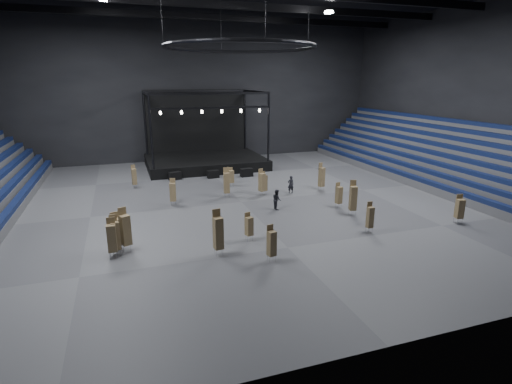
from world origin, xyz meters
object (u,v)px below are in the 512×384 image
object	(u,v)px
chair_stack_0	(353,198)
chair_stack_14	(262,182)
chair_stack_7	(460,208)
chair_stack_13	(264,183)
chair_stack_17	(125,229)
flight_case_left	(175,176)
flight_case_right	(247,172)
chair_stack_9	(227,182)
man_center	(291,185)
chair_stack_3	(322,177)
crew_member	(277,199)
stage	(204,154)
chair_stack_2	(134,176)
chair_stack_11	(173,191)
chair_stack_5	(249,226)
chair_stack_10	(116,231)
chair_stack_12	(112,237)
flight_case_mid	(213,174)
chair_stack_15	(339,195)
chair_stack_1	(218,232)
chair_stack_8	(115,235)
chair_stack_16	(370,217)
chair_stack_4	(231,176)
chair_stack_6	(272,243)

from	to	relation	value
chair_stack_0	chair_stack_14	size ratio (longest dim) A/B	1.13
chair_stack_7	chair_stack_13	world-z (taller)	chair_stack_7
chair_stack_17	flight_case_left	bearing A→B (deg)	48.41
chair_stack_7	flight_case_right	bearing A→B (deg)	132.35
chair_stack_9	man_center	bearing A→B (deg)	-2.18
chair_stack_9	chair_stack_3	bearing A→B (deg)	-0.57
chair_stack_9	crew_member	world-z (taller)	chair_stack_9
stage	chair_stack_7	world-z (taller)	stage
chair_stack_2	chair_stack_11	world-z (taller)	chair_stack_11
chair_stack_5	chair_stack_10	distance (m)	8.50
man_center	crew_member	bearing A→B (deg)	55.19
chair_stack_0	chair_stack_10	distance (m)	17.90
chair_stack_13	chair_stack_14	bearing A→B (deg)	-163.63
chair_stack_2	chair_stack_12	size ratio (longest dim) A/B	0.92
flight_case_mid	chair_stack_11	bearing A→B (deg)	-122.45
chair_stack_10	chair_stack_15	distance (m)	18.06
flight_case_left	chair_stack_1	world-z (taller)	chair_stack_1
chair_stack_2	stage	bearing A→B (deg)	32.53
chair_stack_13	man_center	bearing A→B (deg)	-28.54
chair_stack_8	man_center	xyz separation A→B (m)	(15.79, 9.41, -0.51)
chair_stack_14	chair_stack_15	size ratio (longest dim) A/B	1.16
chair_stack_10	man_center	xyz separation A→B (m)	(15.72, 8.60, -0.48)
chair_stack_16	man_center	world-z (taller)	chair_stack_16
chair_stack_7	chair_stack_12	size ratio (longest dim) A/B	0.88
flight_case_left	chair_stack_16	distance (m)	22.76
chair_stack_10	chair_stack_8	bearing A→B (deg)	-113.39
chair_stack_4	chair_stack_6	distance (m)	17.63
chair_stack_0	chair_stack_4	bearing A→B (deg)	133.78
chair_stack_9	chair_stack_2	bearing A→B (deg)	146.04
chair_stack_2	chair_stack_6	distance (m)	21.20
flight_case_left	chair_stack_9	bearing A→B (deg)	-65.99
chair_stack_8	chair_stack_12	world-z (taller)	chair_stack_8
chair_stack_9	chair_stack_13	bearing A→B (deg)	-0.30
chair_stack_11	crew_member	distance (m)	8.95
chair_stack_0	chair_stack_14	distance (m)	9.09
chair_stack_2	chair_stack_17	distance (m)	15.76
chair_stack_10	man_center	world-z (taller)	chair_stack_10
chair_stack_6	chair_stack_10	bearing A→B (deg)	139.76
chair_stack_11	chair_stack_12	bearing A→B (deg)	-102.41
chair_stack_15	crew_member	world-z (taller)	chair_stack_15
chair_stack_8	chair_stack_16	bearing A→B (deg)	-19.07
chair_stack_8	chair_stack_14	bearing A→B (deg)	22.90
stage	chair_stack_6	size ratio (longest dim) A/B	6.13
chair_stack_8	chair_stack_9	distance (m)	13.94
chair_stack_10	chair_stack_15	world-z (taller)	chair_stack_10
chair_stack_2	flight_case_right	bearing A→B (deg)	-5.98
flight_case_left	chair_stack_12	xyz separation A→B (m)	(-6.21, -18.51, 0.90)
stage	chair_stack_8	xyz separation A→B (m)	(-10.49, -24.40, -0.10)
chair_stack_17	man_center	distance (m)	17.64
stage	chair_stack_9	xyz separation A→B (m)	(-0.83, -14.35, -0.04)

